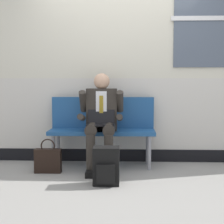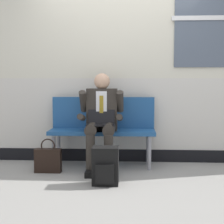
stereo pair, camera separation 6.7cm
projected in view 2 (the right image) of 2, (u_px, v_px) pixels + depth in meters
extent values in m
plane|color=gray|center=(123.00, 175.00, 4.08)|extent=(18.00, 18.00, 0.00)
cube|color=beige|center=(124.00, 15.00, 4.65)|extent=(6.71, 0.12, 1.75)
cube|color=beige|center=(124.00, 114.00, 4.77)|extent=(6.71, 0.12, 1.00)
cube|color=black|center=(124.00, 154.00, 4.83)|extent=(6.71, 0.14, 0.17)
cube|color=#4C5666|center=(219.00, 18.00, 4.51)|extent=(1.20, 0.02, 1.32)
cube|color=silver|center=(220.00, 18.00, 4.50)|extent=(1.28, 0.03, 0.06)
cube|color=navy|center=(102.00, 132.00, 4.46)|extent=(1.40, 0.42, 0.05)
cube|color=navy|center=(103.00, 113.00, 4.62)|extent=(1.40, 0.04, 0.43)
cylinder|color=gray|center=(54.00, 152.00, 4.37)|extent=(0.05, 0.05, 0.44)
cylinder|color=gray|center=(59.00, 147.00, 4.66)|extent=(0.05, 0.05, 0.44)
cylinder|color=gray|center=(149.00, 153.00, 4.30)|extent=(0.05, 0.05, 0.44)
cylinder|color=gray|center=(148.00, 148.00, 4.60)|extent=(0.05, 0.05, 0.44)
cylinder|color=#2D2823|center=(92.00, 129.00, 4.25)|extent=(0.15, 0.40, 0.15)
cylinder|color=#2D2823|center=(90.00, 155.00, 4.09)|extent=(0.11, 0.11, 0.49)
cube|color=black|center=(90.00, 173.00, 4.05)|extent=(0.10, 0.26, 0.07)
cylinder|color=#2D2823|center=(109.00, 129.00, 4.24)|extent=(0.15, 0.40, 0.15)
cylinder|color=#2D2823|center=(108.00, 155.00, 4.08)|extent=(0.11, 0.11, 0.49)
cube|color=black|center=(108.00, 173.00, 4.03)|extent=(0.10, 0.26, 0.07)
cube|color=#2D2823|center=(102.00, 109.00, 4.43)|extent=(0.40, 0.18, 0.55)
cube|color=silver|center=(101.00, 106.00, 4.33)|extent=(0.14, 0.01, 0.39)
cube|color=olive|center=(101.00, 108.00, 4.33)|extent=(0.05, 0.01, 0.33)
sphere|color=tan|center=(102.00, 81.00, 4.40)|extent=(0.21, 0.21, 0.21)
cylinder|color=#2D2823|center=(83.00, 101.00, 4.37)|extent=(0.09, 0.25, 0.30)
cylinder|color=#2D2823|center=(81.00, 117.00, 4.21)|extent=(0.08, 0.27, 0.12)
cylinder|color=#2D2823|center=(120.00, 101.00, 4.34)|extent=(0.09, 0.25, 0.30)
cylinder|color=#2D2823|center=(120.00, 118.00, 4.19)|extent=(0.08, 0.27, 0.12)
cube|color=black|center=(100.00, 125.00, 4.21)|extent=(0.35, 0.22, 0.02)
cube|color=black|center=(101.00, 115.00, 4.33)|extent=(0.35, 0.08, 0.21)
cube|color=black|center=(105.00, 166.00, 3.69)|extent=(0.29, 0.19, 0.42)
cube|color=black|center=(105.00, 174.00, 3.58)|extent=(0.20, 0.04, 0.21)
cube|color=black|center=(48.00, 161.00, 4.19)|extent=(0.33, 0.12, 0.30)
torus|color=black|center=(48.00, 146.00, 4.17)|extent=(0.18, 0.02, 0.18)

